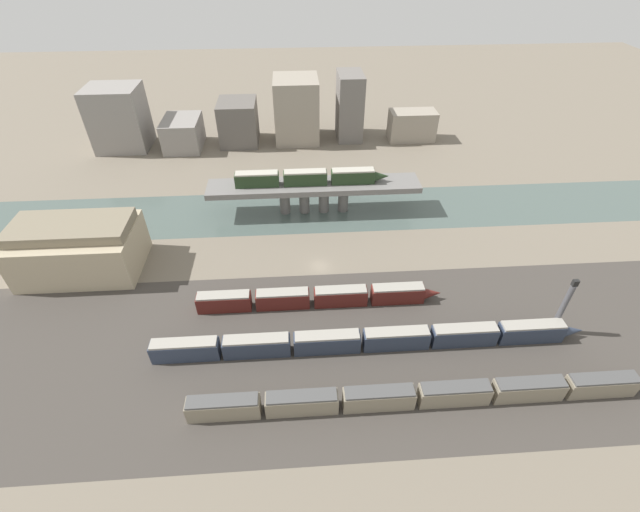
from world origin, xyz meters
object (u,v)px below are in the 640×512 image
(train_yard_near, at_px, (424,396))
(train_yard_far, at_px, (317,297))
(signal_tower, at_px, (563,308))
(train_on_bridge, at_px, (311,177))
(train_yard_mid, at_px, (368,340))
(warehouse_building, at_px, (79,248))

(train_yard_near, relative_size, train_yard_far, 1.56)
(train_yard_far, height_order, signal_tower, signal_tower)
(train_on_bridge, bearing_deg, signal_tower, -45.86)
(train_yard_near, height_order, train_yard_far, train_yard_near)
(train_on_bridge, height_order, train_yard_far, train_on_bridge)
(train_yard_near, distance_m, train_yard_far, 28.44)
(train_yard_near, height_order, signal_tower, signal_tower)
(train_yard_mid, relative_size, signal_tower, 6.04)
(train_yard_far, distance_m, signal_tower, 45.82)
(train_yard_mid, bearing_deg, train_yard_near, -58.78)
(train_on_bridge, relative_size, signal_tower, 2.99)
(train_yard_near, distance_m, signal_tower, 32.03)
(train_yard_mid, distance_m, train_yard_far, 14.53)
(train_yard_far, bearing_deg, signal_tower, -12.88)
(train_yard_mid, xyz_separation_m, train_yard_far, (-8.53, 11.76, -0.09))
(train_yard_mid, height_order, signal_tower, signal_tower)
(train_yard_near, height_order, warehouse_building, warehouse_building)
(train_on_bridge, bearing_deg, train_yard_near, -75.45)
(train_yard_mid, relative_size, warehouse_building, 3.18)
(train_on_bridge, distance_m, signal_tower, 63.26)
(train_yard_far, height_order, warehouse_building, warehouse_building)
(train_on_bridge, xyz_separation_m, warehouse_building, (-51.77, -20.18, -4.31))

